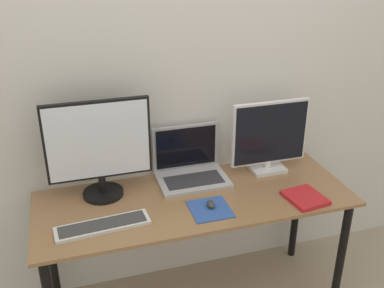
{
  "coord_description": "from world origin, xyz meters",
  "views": [
    {
      "loc": [
        -0.57,
        -1.53,
        1.89
      ],
      "look_at": [
        0.01,
        0.38,
        0.96
      ],
      "focal_mm": 42.0,
      "sensor_mm": 36.0,
      "label": 1
    }
  ],
  "objects_px": {
    "monitor_left": "(99,148)",
    "laptop": "(190,166)",
    "mouse": "(211,204)",
    "book": "(305,198)",
    "monitor_right": "(270,137)",
    "keyboard": "(103,226)"
  },
  "relations": [
    {
      "from": "book",
      "to": "keyboard",
      "type": "bearing_deg",
      "value": 176.87
    },
    {
      "from": "monitor_left",
      "to": "laptop",
      "type": "height_order",
      "value": "monitor_left"
    },
    {
      "from": "laptop",
      "to": "mouse",
      "type": "bearing_deg",
      "value": -88.47
    },
    {
      "from": "laptop",
      "to": "monitor_left",
      "type": "bearing_deg",
      "value": -173.74
    },
    {
      "from": "monitor_left",
      "to": "mouse",
      "type": "distance_m",
      "value": 0.6
    },
    {
      "from": "keyboard",
      "to": "book",
      "type": "relative_size",
      "value": 2.01
    },
    {
      "from": "monitor_right",
      "to": "keyboard",
      "type": "height_order",
      "value": "monitor_right"
    },
    {
      "from": "book",
      "to": "laptop",
      "type": "bearing_deg",
      "value": 141.09
    },
    {
      "from": "keyboard",
      "to": "book",
      "type": "xyz_separation_m",
      "value": [
        0.98,
        -0.05,
        0.0
      ]
    },
    {
      "from": "keyboard",
      "to": "monitor_right",
      "type": "bearing_deg",
      "value": 16.66
    },
    {
      "from": "mouse",
      "to": "book",
      "type": "height_order",
      "value": "mouse"
    },
    {
      "from": "monitor_right",
      "to": "book",
      "type": "height_order",
      "value": "monitor_right"
    },
    {
      "from": "monitor_left",
      "to": "monitor_right",
      "type": "relative_size",
      "value": 1.18
    },
    {
      "from": "monitor_right",
      "to": "monitor_left",
      "type": "bearing_deg",
      "value": -179.99
    },
    {
      "from": "monitor_left",
      "to": "monitor_right",
      "type": "distance_m",
      "value": 0.9
    },
    {
      "from": "keyboard",
      "to": "mouse",
      "type": "xyz_separation_m",
      "value": [
        0.51,
        0.01,
        0.01
      ]
    },
    {
      "from": "keyboard",
      "to": "mouse",
      "type": "relative_size",
      "value": 7.02
    },
    {
      "from": "monitor_left",
      "to": "monitor_right",
      "type": "height_order",
      "value": "monitor_left"
    },
    {
      "from": "mouse",
      "to": "book",
      "type": "relative_size",
      "value": 0.29
    },
    {
      "from": "monitor_left",
      "to": "monitor_right",
      "type": "xyz_separation_m",
      "value": [
        0.9,
        0.0,
        -0.06
      ]
    },
    {
      "from": "monitor_right",
      "to": "mouse",
      "type": "height_order",
      "value": "monitor_right"
    },
    {
      "from": "monitor_left",
      "to": "book",
      "type": "distance_m",
      "value": 1.04
    }
  ]
}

